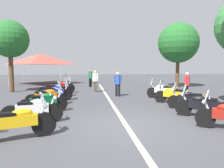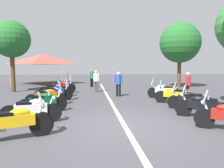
{
  "view_description": "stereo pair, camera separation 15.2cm",
  "coord_description": "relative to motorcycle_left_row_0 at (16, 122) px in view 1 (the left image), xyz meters",
  "views": [
    {
      "loc": [
        -6.53,
        1.25,
        1.96
      ],
      "look_at": [
        3.86,
        0.0,
        1.02
      ],
      "focal_mm": 33.1,
      "sensor_mm": 36.0,
      "label": 1
    },
    {
      "loc": [
        -6.53,
        1.1,
        1.96
      ],
      "look_at": [
        3.86,
        0.0,
        1.02
      ],
      "focal_mm": 33.1,
      "sensor_mm": 36.0,
      "label": 2
    }
  ],
  "objects": [
    {
      "name": "lane_centre_stripe",
      "position": [
        5.36,
        -3.12,
        -0.47
      ],
      "size": [
        21.17,
        0.16,
        0.01
      ],
      "primitive_type": "cube",
      "color": "beige",
      "rests_on": "ground_plane"
    },
    {
      "name": "motorcycle_left_row_2",
      "position": [
        3.17,
        -0.07,
        -0.02
      ],
      "size": [
        0.98,
        1.91,
        0.99
      ],
      "rotation": [
        0.0,
        0.0,
        -1.18
      ],
      "color": "black",
      "rests_on": "ground_plane"
    },
    {
      "name": "bystander_2",
      "position": [
        7.37,
        -3.79,
        0.44
      ],
      "size": [
        0.32,
        0.49,
        1.57
      ],
      "rotation": [
        0.0,
        0.0,
        5.86
      ],
      "color": "black",
      "rests_on": "ground_plane"
    },
    {
      "name": "motorcycle_left_row_0",
      "position": [
        0.0,
        0.0,
        0.0
      ],
      "size": [
        0.96,
        2.02,
        1.22
      ],
      "rotation": [
        0.0,
        0.0,
        -1.2
      ],
      "color": "black",
      "rests_on": "ground_plane"
    },
    {
      "name": "event_tent",
      "position": [
        17.16,
        3.07,
        2.17
      ],
      "size": [
        5.33,
        5.33,
        3.2
      ],
      "color": "#E54C3F",
      "rests_on": "ground_plane"
    },
    {
      "name": "traffic_cone_1",
      "position": [
        4.17,
        -7.74,
        -0.18
      ],
      "size": [
        0.36,
        0.36,
        0.61
      ],
      "color": "orange",
      "rests_on": "ground_plane"
    },
    {
      "name": "motorcycle_left_row_6",
      "position": [
        9.16,
        0.03,
        0.0
      ],
      "size": [
        0.93,
        2.07,
        1.23
      ],
      "rotation": [
        0.0,
        0.0,
        -1.23
      ],
      "color": "black",
      "rests_on": "ground_plane"
    },
    {
      "name": "traffic_cone_0",
      "position": [
        5.96,
        -7.79,
        -0.18
      ],
      "size": [
        0.36,
        0.36,
        0.61
      ],
      "color": "orange",
      "rests_on": "ground_plane"
    },
    {
      "name": "motorcycle_right_row_3",
      "position": [
        4.5,
        -6.29,
        -0.01
      ],
      "size": [
        1.38,
        1.76,
        1.21
      ],
      "rotation": [
        0.0,
        0.0,
        0.92
      ],
      "color": "black",
      "rests_on": "ground_plane"
    },
    {
      "name": "motorcycle_right_row_2",
      "position": [
        3.07,
        -6.41,
        -0.02
      ],
      "size": [
        1.16,
        1.83,
        1.19
      ],
      "rotation": [
        0.0,
        0.0,
        1.04
      ],
      "color": "black",
      "rests_on": "ground_plane"
    },
    {
      "name": "bystander_3",
      "position": [
        13.52,
        -2.14,
        0.44
      ],
      "size": [
        0.4,
        0.4,
        1.57
      ],
      "rotation": [
        0.0,
        0.0,
        0.78
      ],
      "color": "black",
      "rests_on": "ground_plane"
    },
    {
      "name": "motorcycle_left_row_1",
      "position": [
        1.6,
        -0.03,
        -0.02
      ],
      "size": [
        0.67,
        2.01,
        1.0
      ],
      "rotation": [
        0.0,
        0.0,
        -1.39
      ],
      "color": "black",
      "rests_on": "ground_plane"
    },
    {
      "name": "roadside_tree_0",
      "position": [
        10.43,
        3.69,
        3.38
      ],
      "size": [
        2.7,
        2.7,
        5.24
      ],
      "color": "brown",
      "rests_on": "ground_plane"
    },
    {
      "name": "motorcycle_right_row_1",
      "position": [
        1.65,
        -6.19,
        -0.01
      ],
      "size": [
        1.22,
        1.84,
        1.21
      ],
      "rotation": [
        0.0,
        0.0,
        1.01
      ],
      "color": "black",
      "rests_on": "ground_plane"
    },
    {
      "name": "motorcycle_left_row_5",
      "position": [
        7.54,
        0.12,
        0.0
      ],
      "size": [
        0.81,
        2.04,
        1.23
      ],
      "rotation": [
        0.0,
        0.0,
        -1.3
      ],
      "color": "black",
      "rests_on": "ground_plane"
    },
    {
      "name": "motorcycle_left_row_3",
      "position": [
        4.72,
        0.11,
        -0.02
      ],
      "size": [
        0.93,
        1.87,
        1.19
      ],
      "rotation": [
        0.0,
        0.0,
        -1.2
      ],
      "color": "black",
      "rests_on": "ground_plane"
    },
    {
      "name": "motorcycle_right_row_4",
      "position": [
        6.2,
        -6.35,
        -0.01
      ],
      "size": [
        1.21,
        1.76,
        1.21
      ],
      "rotation": [
        0.0,
        0.0,
        1.0
      ],
      "color": "black",
      "rests_on": "ground_plane"
    },
    {
      "name": "bystander_1",
      "position": [
        9.69,
        -2.46,
        0.46
      ],
      "size": [
        0.39,
        0.41,
        1.6
      ],
      "rotation": [
        0.0,
        0.0,
        2.38
      ],
      "color": "brown",
      "rests_on": "ground_plane"
    },
    {
      "name": "motorcycle_left_row_4",
      "position": [
        6.01,
        -0.03,
        -0.0
      ],
      "size": [
        0.94,
        2.05,
        1.22
      ],
      "rotation": [
        0.0,
        0.0,
        -1.23
      ],
      "color": "black",
      "rests_on": "ground_plane"
    },
    {
      "name": "roadside_tree_2",
      "position": [
        12.37,
        -10.03,
        3.51
      ],
      "size": [
        3.6,
        3.6,
        5.8
      ],
      "color": "brown",
      "rests_on": "ground_plane"
    },
    {
      "name": "ground_plane",
      "position": [
        0.97,
        -3.12,
        -0.47
      ],
      "size": [
        80.0,
        80.0,
        0.0
      ],
      "primitive_type": "plane",
      "color": "#424247"
    },
    {
      "name": "bystander_4",
      "position": [
        6.12,
        -7.8,
        0.44
      ],
      "size": [
        0.42,
        0.38,
        1.57
      ],
      "rotation": [
        0.0,
        0.0,
        0.84
      ],
      "color": "black",
      "rests_on": "ground_plane"
    }
  ]
}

